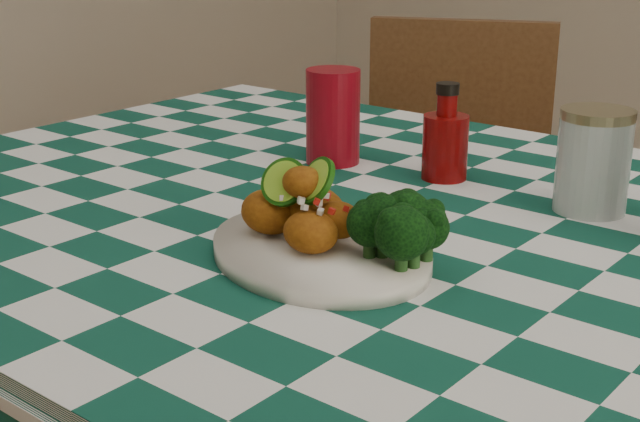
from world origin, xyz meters
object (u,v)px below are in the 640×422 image
Objects in this scene: wooden_chair_left at (443,240)px; fried_chicken_pile at (308,204)px; ketchup_bottle at (446,131)px; red_tumbler at (333,117)px; mason_jar at (593,161)px; plate at (320,251)px.

fried_chicken_pile is at bearing -91.89° from wooden_chair_left.
wooden_chair_left is (-0.32, 0.55, -0.40)m from ketchup_bottle.
ketchup_bottle is (0.17, 0.03, -0.00)m from red_tumbler.
red_tumbler reaches higher than ketchup_bottle.
red_tumbler reaches higher than wooden_chair_left.
ketchup_bottle is at bearing 10.54° from red_tumbler.
plate is at bearing -114.98° from mason_jar.
wooden_chair_left is at bearing 112.90° from plate.
ketchup_bottle reaches higher than wooden_chair_left.
fried_chicken_pile reaches higher than plate.
mason_jar is 0.87m from wooden_chair_left.
mason_jar is (0.39, 0.03, -0.01)m from red_tumbler.
ketchup_bottle is 0.22m from mason_jar.
mason_jar is (0.22, -0.01, -0.00)m from ketchup_bottle.
ketchup_bottle reaches higher than mason_jar.
red_tumbler is 0.15× the size of wooden_chair_left.
ketchup_bottle is at bearing 96.62° from fried_chicken_pile.
ketchup_bottle reaches higher than fried_chicken_pile.
red_tumbler reaches higher than plate.
ketchup_bottle is at bearing 99.42° from plate.
mason_jar is (0.18, 0.34, 0.01)m from fried_chicken_pile.
fried_chicken_pile is 0.38m from mason_jar.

